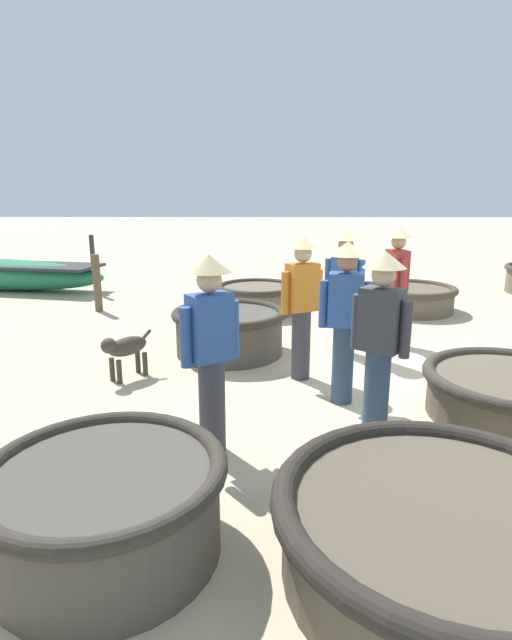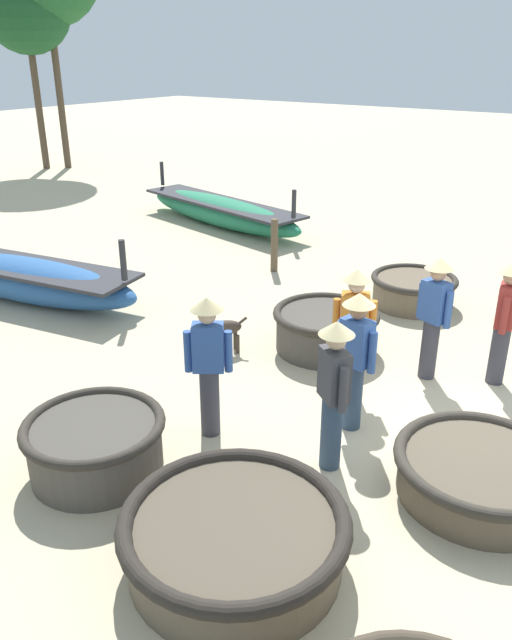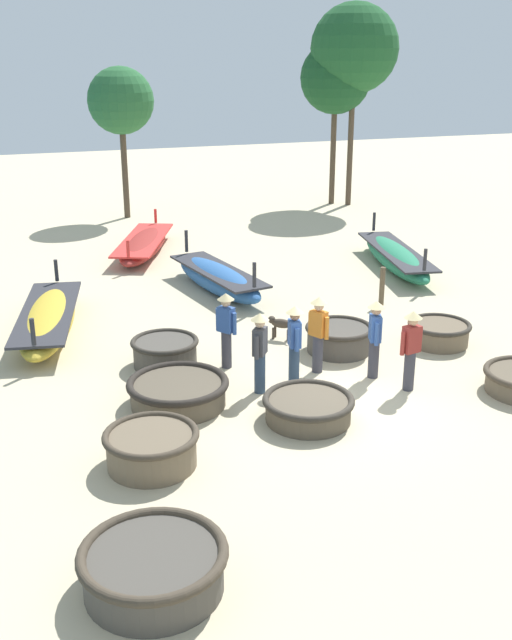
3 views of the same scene
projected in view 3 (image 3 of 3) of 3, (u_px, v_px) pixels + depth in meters
ground_plane at (334, 401)px, 14.54m from camera, size 80.00×80.00×0.00m
coracle_front_left at (339, 337)px, 16.85m from camera, size 1.54×1.54×0.61m
coracle_nearest at (178, 391)px, 14.29m from camera, size 1.96×1.96×0.53m
coracle_upturned at (151, 447)px, 12.19m from camera, size 1.58×1.58×0.62m
coracle_far_right at (439, 332)px, 17.29m from camera, size 1.46×1.46×0.52m
coracle_front_right at (165, 351)px, 16.07m from camera, size 1.46×1.46×0.61m
coracle_far_left at (154, 567)px, 9.38m from camera, size 1.91×1.91×0.60m
coracle_beside_post at (308, 407)px, 13.72m from camera, size 1.70×1.70×0.47m
long_boat_white_hull at (218, 278)px, 21.02m from camera, size 1.84×4.62×1.34m
long_boat_red_hull at (144, 244)px, 25.02m from camera, size 3.08×5.20×1.02m
long_boat_ochre_hull at (396, 257)px, 23.22m from camera, size 2.10×5.47×1.26m
long_boat_blue_hull at (48, 319)px, 17.95m from camera, size 2.16×5.20×1.19m
fisherman_standing_right at (375, 334)px, 15.29m from camera, size 0.36×0.51×1.67m
fisherman_crouching at (411, 345)px, 14.71m from camera, size 0.52×0.36×1.67m
fisherman_hauling at (318, 329)px, 15.55m from camera, size 0.36×0.48×1.67m
fisherman_with_hat at (226, 325)px, 15.78m from camera, size 0.38×0.45×1.67m
fisherman_standing_left at (294, 340)px, 15.00m from camera, size 0.36×0.52×1.67m
fisherman_by_coracle at (260, 348)px, 14.60m from camera, size 0.38×0.44×1.67m
dog at (280, 324)px, 17.55m from camera, size 0.56×0.49×0.55m
mooring_post_inland at (382, 286)px, 19.83m from camera, size 0.14×0.14×1.05m
tree_left_mid at (121, 101)px, 28.93m from camera, size 2.58×2.58×5.87m
tree_tall_back at (336, 78)px, 31.44m from camera, size 2.99×2.99×6.82m
tree_center at (354, 49)px, 30.76m from camera, size 3.65×3.65×8.31m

